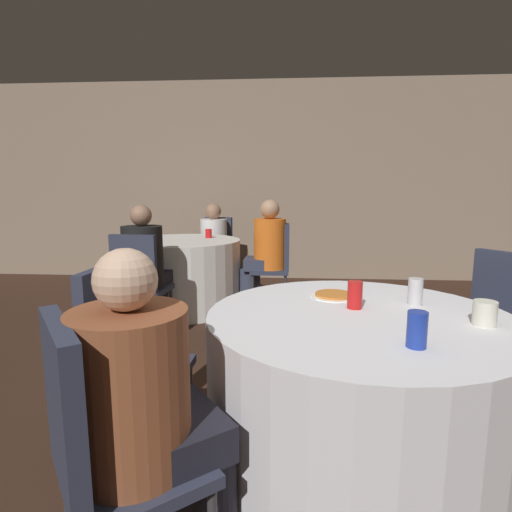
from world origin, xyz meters
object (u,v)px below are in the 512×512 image
at_px(person_orange_shirt, 264,254).
at_px(chair_far_south, 139,279).
at_px(chair_far_east, 279,259).
at_px(table_near, 356,396).
at_px(chair_near_northeast, 496,319).
at_px(person_black_shirt, 147,270).
at_px(soda_can_blue, 417,330).
at_px(chair_near_southwest, 100,444).
at_px(soda_can_red, 355,295).
at_px(chair_near_west, 122,348).
at_px(chair_far_north, 217,246).
at_px(bottle_far, 142,229).
at_px(table_far, 182,274).
at_px(person_floral_shirt, 156,421).
at_px(person_white_shirt, 212,246).
at_px(pizza_plate_near, 334,295).
at_px(soda_can_silver, 415,291).

bearing_deg(person_orange_shirt, chair_far_south, 137.05).
bearing_deg(chair_far_east, table_near, -171.66).
distance_m(chair_near_northeast, person_black_shirt, 2.61).
relative_size(chair_near_northeast, soda_can_blue, 7.57).
distance_m(chair_near_southwest, soda_can_red, 1.14).
height_order(soda_can_red, soda_can_blue, same).
bearing_deg(chair_near_northeast, chair_far_east, -1.79).
bearing_deg(table_near, chair_near_west, 177.57).
bearing_deg(chair_near_southwest, chair_far_north, 147.35).
xyz_separation_m(person_black_shirt, bottle_far, (-0.40, 1.03, 0.26)).
distance_m(person_black_shirt, soda_can_blue, 2.60).
bearing_deg(chair_far_south, chair_near_southwest, -67.86).
xyz_separation_m(chair_far_south, person_black_shirt, (0.01, 0.16, 0.04)).
bearing_deg(table_near, person_orange_shirt, 101.77).
bearing_deg(chair_far_north, person_black_shirt, 93.18).
relative_size(table_far, person_floral_shirt, 1.16).
relative_size(chair_far_south, soda_can_red, 7.57).
relative_size(person_white_shirt, soda_can_red, 9.12).
xyz_separation_m(person_black_shirt, pizza_plate_near, (1.43, -1.39, 0.17)).
bearing_deg(soda_can_red, soda_can_blue, -74.08).
distance_m(person_black_shirt, person_orange_shirt, 1.32).
xyz_separation_m(table_near, person_floral_shirt, (-0.71, -0.55, 0.19)).
distance_m(chair_near_southwest, chair_far_north, 4.26).
bearing_deg(bottle_far, person_orange_shirt, -5.76).
relative_size(chair_near_southwest, bottle_far, 4.47).
bearing_deg(person_orange_shirt, bottle_far, 84.33).
xyz_separation_m(soda_can_blue, soda_can_silver, (0.16, 0.52, 0.00)).
bearing_deg(chair_near_northeast, bottle_far, 18.67).
height_order(table_far, person_floral_shirt, person_floral_shirt).
distance_m(table_far, chair_near_southwest, 3.27).
bearing_deg(soda_can_red, table_far, 119.89).
relative_size(chair_near_northeast, person_floral_shirt, 0.84).
relative_size(table_far, soda_can_blue, 10.52).
height_order(chair_near_west, soda_can_blue, chair_near_west).
height_order(person_white_shirt, soda_can_blue, person_white_shirt).
bearing_deg(person_orange_shirt, pizza_plate_near, -168.53).
bearing_deg(chair_near_west, person_orange_shirt, 170.54).
height_order(chair_near_northeast, bottle_far, bottle_far).
relative_size(chair_far_north, chair_far_east, 1.00).
bearing_deg(table_near, pizza_plate_near, 104.95).
bearing_deg(bottle_far, soda_can_red, -54.02).
distance_m(person_floral_shirt, person_orange_shirt, 3.11).
relative_size(pizza_plate_near, soda_can_red, 1.84).
height_order(person_white_shirt, person_orange_shirt, person_orange_shirt).
height_order(table_far, pizza_plate_near, pizza_plate_near).
height_order(person_floral_shirt, soda_can_blue, person_floral_shirt).
bearing_deg(table_far, chair_near_west, -81.68).
height_order(table_near, chair_far_south, chair_far_south).
xyz_separation_m(table_near, bottle_far, (-1.90, 2.70, 0.48)).
bearing_deg(person_orange_shirt, soda_can_blue, -167.30).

